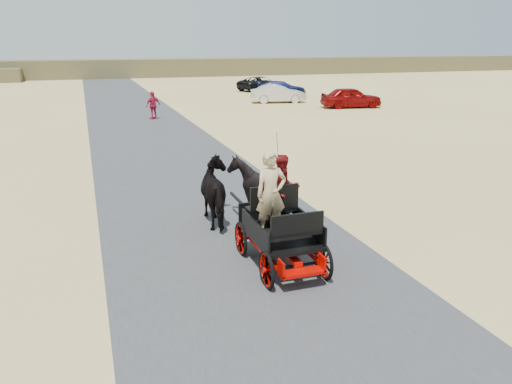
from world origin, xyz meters
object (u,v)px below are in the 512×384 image
object	(u,v)px
car_a	(351,97)
car_d	(261,84)
car_c	(281,88)
carriage	(280,250)
horse_right	(259,188)
car_b	(278,94)
pedestrian	(153,105)
horse_left	(219,192)

from	to	relation	value
car_a	car_d	world-z (taller)	car_a
car_a	car_c	size ratio (longest dim) A/B	0.99
carriage	horse_right	xyz separation A→B (m)	(0.55, 3.00, 0.49)
horse_right	car_b	bearing A→B (deg)	-112.43
carriage	pedestrian	world-z (taller)	pedestrian
pedestrian	car_c	size ratio (longest dim) A/B	0.39
horse_left	pedestrian	world-z (taller)	pedestrian
carriage	horse_left	size ratio (longest dim) A/B	1.20
horse_left	car_c	size ratio (longest dim) A/B	0.45
horse_left	car_b	distance (m)	27.82
horse_left	pedestrian	bearing A→B (deg)	-92.67
carriage	car_d	distance (m)	40.70
horse_left	pedestrian	xyz separation A→B (m)	(0.91, 19.50, 0.02)
carriage	pedestrian	size ratio (longest dim) A/B	1.39
car_d	horse_left	bearing A→B (deg)	137.23
car_b	car_c	size ratio (longest dim) A/B	0.97
pedestrian	car_b	size ratio (longest dim) A/B	0.40
pedestrian	car_a	xyz separation A→B (m)	(14.56, 1.12, -0.11)
car_c	horse_left	bearing A→B (deg)	171.93
carriage	car_a	world-z (taller)	car_a
carriage	car_b	size ratio (longest dim) A/B	0.56
horse_right	pedestrian	size ratio (longest dim) A/B	0.98
horse_right	car_d	distance (m)	37.69
carriage	car_d	size ratio (longest dim) A/B	0.48
carriage	car_c	size ratio (longest dim) A/B	0.54
carriage	horse_left	world-z (taller)	horse_left
pedestrian	carriage	bearing A→B (deg)	62.62
car_a	car_b	world-z (taller)	car_a
horse_left	car_d	distance (m)	38.07
car_b	car_d	world-z (taller)	car_b
horse_left	car_d	size ratio (longest dim) A/B	0.40
horse_right	horse_left	bearing A→B (deg)	0.00
horse_right	car_b	xyz separation A→B (m)	(10.45, 25.31, -0.14)
horse_right	car_c	bearing A→B (deg)	-112.75
horse_right	car_d	world-z (taller)	horse_right
car_d	horse_right	bearing A→B (deg)	138.79
car_a	horse_right	bearing A→B (deg)	154.54
car_b	pedestrian	bearing A→B (deg)	128.12
pedestrian	car_b	bearing A→B (deg)	-177.83
car_c	pedestrian	bearing A→B (deg)	146.69
car_d	pedestrian	bearing A→B (deg)	119.71
car_d	car_a	bearing A→B (deg)	165.08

